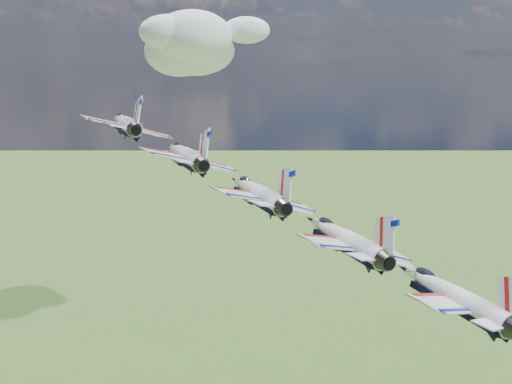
{
  "coord_description": "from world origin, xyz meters",
  "views": [
    {
      "loc": [
        -6.15,
        -74.11,
        166.36
      ],
      "look_at": [
        -0.96,
        -9.45,
        150.53
      ],
      "focal_mm": 40.0,
      "sensor_mm": 36.0,
      "label": 1
    }
  ],
  "objects_px": {
    "jet_0": "(125,123)",
    "jet_3": "(343,238)",
    "jet_1": "(185,154)",
    "jet_4": "(450,294)",
    "jet_2": "(256,192)"
  },
  "relations": [
    {
      "from": "jet_0",
      "to": "jet_3",
      "type": "relative_size",
      "value": 1.0
    },
    {
      "from": "jet_1",
      "to": "jet_4",
      "type": "bearing_deg",
      "value": -61.23
    },
    {
      "from": "jet_1",
      "to": "jet_3",
      "type": "distance_m",
      "value": 24.44
    },
    {
      "from": "jet_0",
      "to": "jet_1",
      "type": "relative_size",
      "value": 1.0
    },
    {
      "from": "jet_1",
      "to": "jet_3",
      "type": "xyz_separation_m",
      "value": [
        17.16,
        -16.21,
        -6.33
      ]
    },
    {
      "from": "jet_1",
      "to": "jet_0",
      "type": "bearing_deg",
      "value": 118.77
    },
    {
      "from": "jet_0",
      "to": "jet_1",
      "type": "distance_m",
      "value": 12.22
    },
    {
      "from": "jet_0",
      "to": "jet_1",
      "type": "bearing_deg",
      "value": -61.23
    },
    {
      "from": "jet_2",
      "to": "jet_3",
      "type": "relative_size",
      "value": 1.0
    },
    {
      "from": "jet_3",
      "to": "jet_2",
      "type": "bearing_deg",
      "value": 118.77
    },
    {
      "from": "jet_0",
      "to": "jet_4",
      "type": "xyz_separation_m",
      "value": [
        34.32,
        -32.42,
        -12.66
      ]
    },
    {
      "from": "jet_0",
      "to": "jet_2",
      "type": "relative_size",
      "value": 1.0
    },
    {
      "from": "jet_0",
      "to": "jet_3",
      "type": "distance_m",
      "value": 36.66
    },
    {
      "from": "jet_1",
      "to": "jet_3",
      "type": "height_order",
      "value": "jet_1"
    },
    {
      "from": "jet_3",
      "to": "jet_4",
      "type": "xyz_separation_m",
      "value": [
        8.58,
        -8.11,
        -3.16
      ]
    }
  ]
}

